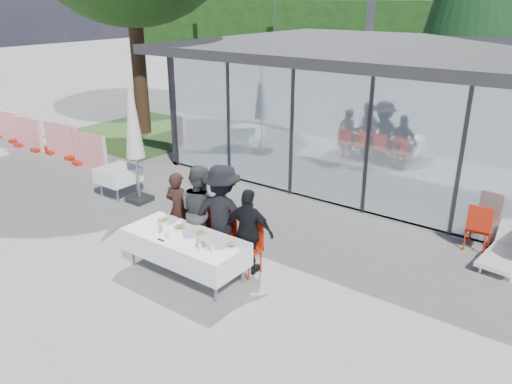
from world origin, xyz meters
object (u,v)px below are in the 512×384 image
plate_b (179,227)px  plate_extra (201,245)px  diner_c (222,215)px  juice_bottle (160,228)px  spare_table_left (118,175)px  construction_barriers (5,128)px  dining_table (185,247)px  plate_c (201,233)px  diner_b (201,211)px  diner_chair_b (202,228)px  spare_chair_b (479,226)px  diner_chair_d (250,244)px  plate_a (162,220)px  diner_d (249,232)px  diner_a (178,210)px  diner_chair_a (180,220)px  lounger (507,249)px  diner_chair_c (224,235)px  market_umbrella (133,124)px  folded_eyeglasses (161,240)px  plate_d (232,245)px

plate_b → plate_extra: 0.83m
diner_c → juice_bottle: 1.11m
spare_table_left → construction_barriers: bearing=171.7°
dining_table → plate_c: 0.38m
plate_b → plate_c: (0.48, 0.05, 0.00)m
diner_b → diner_chair_b: 0.35m
dining_table → spare_chair_b: (3.90, 3.95, -0.00)m
diner_chair_d → plate_a: bearing=-160.6°
diner_b → plate_extra: size_ratio=7.33×
diner_d → plate_b: size_ratio=6.47×
diner_a → diner_d: size_ratio=0.97×
plate_a → plate_b: same height
plate_extra → spare_chair_b: (3.40, 4.08, -0.24)m
diner_chair_a → lounger: size_ratio=0.70×
diner_chair_c → plate_a: diner_chair_c is taller
diner_a → plate_b: bearing=127.6°
plate_a → market_umbrella: 3.19m
diner_c → plate_a: size_ratio=7.78×
diner_a → plate_extra: 1.61m
diner_chair_a → spare_chair_b: (4.77, 3.20, 0.00)m
diner_chair_a → folded_eyeglasses: bearing=-58.8°
folded_eyeglasses → spare_chair_b: (4.09, 4.32, -0.22)m
diner_a → plate_d: (1.78, -0.55, 0.02)m
plate_b → juice_bottle: bearing=-123.7°
plate_extra → juice_bottle: juice_bottle is taller
spare_table_left → diner_d: bearing=-11.7°
juice_bottle → plate_d: bearing=12.1°
diner_b → market_umbrella: bearing=-6.1°
diner_a → folded_eyeglasses: bearing=113.4°
plate_a → plate_d: (1.65, -0.01, 0.00)m
plate_c → plate_d: same height
diner_chair_d → plate_extra: size_ratio=4.02×
plate_a → plate_c: same height
plate_b → spare_table_left: plate_b is taller
dining_table → folded_eyeglasses: (-0.19, -0.36, 0.22)m
diner_d → construction_barriers: size_ratio=0.14×
plate_c → construction_barriers: (-11.41, 2.56, -0.34)m
plate_b → spare_chair_b: size_ratio=0.25×
plate_extra → plate_b: bearing=159.8°
dining_table → spare_table_left: 4.27m
plate_extra → market_umbrella: 4.37m
dining_table → folded_eyeglasses: size_ratio=16.14×
plate_b → plate_a: bearing=176.4°
plate_b → construction_barriers: bearing=166.5°
dining_table → spare_table_left: dining_table is taller
diner_chair_b → lounger: bearing=33.1°
dining_table → plate_b: (-0.28, 0.16, 0.24)m
spare_table_left → market_umbrella: (0.65, 0.07, 1.34)m
diner_chair_c → dining_table: bearing=-108.8°
diner_c → plate_extra: diner_c is taller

